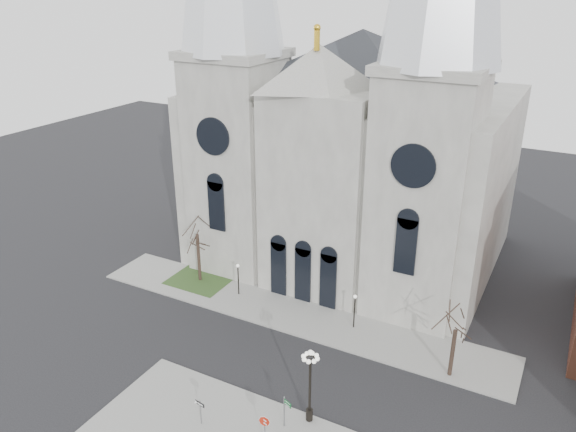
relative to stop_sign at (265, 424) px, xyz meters
The scene contains 12 objects.
ground 7.20m from the stop_sign, 147.26° to the left, with size 160.00×160.00×0.00m, color black.
sidewalk_far 15.99m from the stop_sign, 111.69° to the left, with size 40.00×6.00×0.14m, color gray.
grass_patch 23.16m from the stop_sign, 136.93° to the left, with size 6.00×5.00×0.18m, color #2D4C20.
cathedral 32.00m from the stop_sign, 102.44° to the left, with size 33.00×26.66×54.00m.
tree_left 23.42m from the stop_sign, 136.93° to the left, with size 3.20×3.20×7.50m.
tree_right 15.93m from the stop_sign, 54.48° to the left, with size 3.20×3.20×6.00m.
ped_lamp_left 19.36m from the stop_sign, 127.86° to the left, with size 0.32×0.32×3.26m.
ped_lamp_right 15.29m from the stop_sign, 89.54° to the left, with size 0.32×0.32×3.26m.
stop_sign is the anchor object (origin of this frame).
globe_lamp 4.20m from the stop_sign, 63.28° to the left, with size 1.47×1.47×5.83m.
one_way_sign 4.80m from the stop_sign, behind, with size 0.85×0.18×1.96m.
street_name_sign 1.98m from the stop_sign, 75.92° to the left, with size 0.75×0.35×2.49m.
Camera 1 is at (20.57, -28.07, 28.43)m, focal length 35.00 mm.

